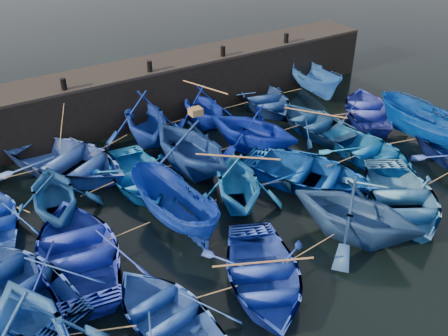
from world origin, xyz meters
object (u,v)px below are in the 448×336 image
boat_8 (138,176)px  wooden_crate (196,112)px  boat_20 (30,334)px  boat_13 (11,285)px

boat_8 → wooden_crate: 3.37m
boat_8 → boat_20: (-5.55, -6.18, 0.67)m
boat_13 → wooden_crate: (8.13, 3.43, 2.07)m
boat_13 → boat_20: (-0.00, -2.61, 0.57)m
boat_13 → wooden_crate: 9.06m
boat_20 → boat_13: bearing=88.7°
boat_20 → wooden_crate: size_ratio=8.99×
boat_8 → boat_13: (-5.55, -3.57, 0.10)m
boat_13 → wooden_crate: size_ratio=11.32×
boat_13 → boat_8: bearing=-168.5°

